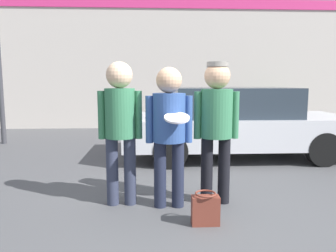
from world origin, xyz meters
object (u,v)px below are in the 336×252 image
at_px(handbag, 205,209).
at_px(shrub, 264,115).
at_px(person_middle_with_frisbee, 169,124).
at_px(person_left, 120,120).
at_px(parked_car_near, 235,122).
at_px(person_right, 216,118).
at_px(street_lamp, 8,4).

bearing_deg(handbag, shrub, 66.15).
bearing_deg(handbag, person_middle_with_frisbee, 123.98).
bearing_deg(person_left, person_middle_with_frisbee, -11.08).
distance_m(person_middle_with_frisbee, shrub, 7.31).
bearing_deg(parked_car_near, shrub, 62.64).
bearing_deg(person_right, shrub, 65.76).
distance_m(person_left, shrub, 7.52).
relative_size(street_lamp, shrub, 5.86).
bearing_deg(parked_car_near, person_middle_with_frisbee, -119.29).
relative_size(shrub, handbag, 2.57).
distance_m(person_middle_with_frisbee, parked_car_near, 3.08).
height_order(person_right, handbag, person_right).
bearing_deg(street_lamp, person_left, -54.94).
height_order(person_middle_with_frisbee, parked_car_near, person_middle_with_frisbee).
bearing_deg(person_right, parked_car_near, 70.59).
bearing_deg(shrub, parked_car_near, -117.36).
distance_m(person_right, street_lamp, 6.42).
xyz_separation_m(person_right, parked_car_near, (0.91, 2.57, -0.37)).
relative_size(person_middle_with_frisbee, parked_car_near, 0.38).
xyz_separation_m(person_left, person_right, (1.19, -0.02, 0.01)).
distance_m(street_lamp, handbag, 7.09).
relative_size(person_right, parked_car_near, 0.39).
height_order(person_left, shrub, person_left).
bearing_deg(person_left, handbag, -34.36).
xyz_separation_m(parked_car_near, handbag, (-1.14, -3.21, -0.54)).
bearing_deg(street_lamp, person_right, -45.69).
distance_m(person_middle_with_frisbee, handbag, 1.08).
relative_size(person_right, handbag, 4.96).
bearing_deg(shrub, handbag, -113.85).
bearing_deg(person_middle_with_frisbee, shrub, 61.82).
bearing_deg(street_lamp, parked_car_near, -18.62).
relative_size(person_right, shrub, 1.93).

